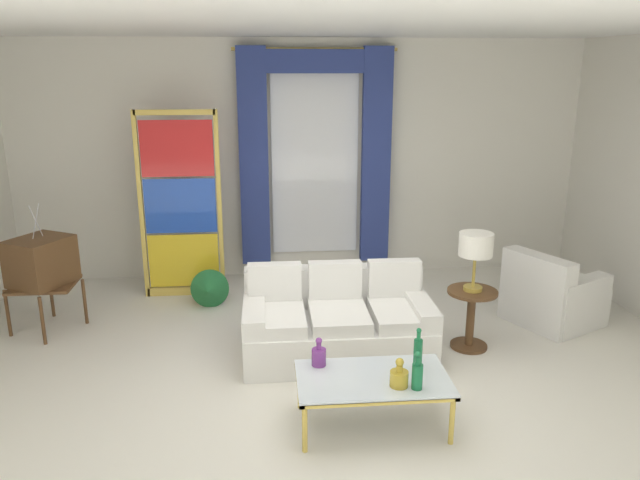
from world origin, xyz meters
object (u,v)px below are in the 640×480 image
round_side_table (471,313)px  bottle_amber_squat (319,356)px  bottle_crystal_tall (399,377)px  stained_glass_divider (181,210)px  vintage_tv (41,264)px  bottle_blue_decanter (418,353)px  bottle_ruby_flask (417,374)px  couch_white_long (337,323)px  table_lamp_brass (476,247)px  peacock_figurine (209,291)px  coffee_table (373,381)px  armchair_white (551,297)px

round_side_table → bottle_amber_squat: bearing=-146.9°
bottle_crystal_tall → bottle_amber_squat: bottle_amber_squat is taller
stained_glass_divider → round_side_table: stained_glass_divider is taller
round_side_table → vintage_tv: bearing=169.3°
bottle_amber_squat → stained_glass_divider: size_ratio=0.11×
bottle_blue_decanter → bottle_ruby_flask: bearing=-104.6°
couch_white_long → stained_glass_divider: bearing=133.9°
vintage_tv → table_lamp_brass: vintage_tv is taller
peacock_figurine → table_lamp_brass: 3.01m
bottle_ruby_flask → bottle_crystal_tall: bearing=158.7°
couch_white_long → stained_glass_divider: stained_glass_divider is taller
bottle_ruby_flask → round_side_table: size_ratio=0.50×
bottle_ruby_flask → peacock_figurine: 3.20m
vintage_tv → stained_glass_divider: bearing=34.4°
coffee_table → bottle_amber_squat: size_ratio=4.92×
couch_white_long → coffee_table: couch_white_long is taller
peacock_figurine → bottle_ruby_flask: bearing=-57.2°
round_side_table → stained_glass_divider: bearing=150.0°
couch_white_long → peacock_figurine: 1.80m
table_lamp_brass → bottle_blue_decanter: bearing=-125.3°
bottle_ruby_flask → table_lamp_brass: size_ratio=0.52×
table_lamp_brass → couch_white_long: bearing=179.8°
peacock_figurine → round_side_table: size_ratio=1.01×
stained_glass_divider → table_lamp_brass: (2.95, -1.70, -0.03)m
couch_white_long → coffee_table: size_ratio=1.53×
vintage_tv → round_side_table: (4.25, -0.81, -0.37)m
bottle_crystal_tall → armchair_white: 2.82m
bottle_blue_decanter → armchair_white: size_ratio=0.32×
armchair_white → stained_glass_divider: size_ratio=0.50×
table_lamp_brass → peacock_figurine: bearing=154.9°
coffee_table → couch_white_long: bearing=95.7°
coffee_table → table_lamp_brass: (1.18, 1.25, 0.66)m
stained_glass_divider → peacock_figurine: bearing=-55.7°
stained_glass_divider → table_lamp_brass: stained_glass_divider is taller
vintage_tv → peacock_figurine: (1.63, 0.42, -0.51)m
armchair_white → round_side_table: armchair_white is taller
bottle_ruby_flask → vintage_tv: bearing=146.1°
vintage_tv → table_lamp_brass: 4.34m
bottle_amber_squat → stained_glass_divider: (-1.37, 2.73, 0.57)m
couch_white_long → stained_glass_divider: 2.47m
coffee_table → bottle_amber_squat: (-0.39, 0.22, 0.12)m
bottle_amber_squat → peacock_figurine: bottle_amber_squat is taller
bottle_crystal_tall → stained_glass_divider: size_ratio=0.10×
bottle_crystal_tall → peacock_figurine: 3.09m
vintage_tv → armchair_white: 5.33m
armchair_white → round_side_table: (-1.05, -0.51, 0.07)m
bottle_amber_squat → stained_glass_divider: stained_glass_divider is taller
stained_glass_divider → bottle_ruby_flask: bearing=-56.9°
bottle_amber_squat → peacock_figurine: size_ratio=0.39×
vintage_tv → bottle_blue_decanter: bearing=-29.8°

